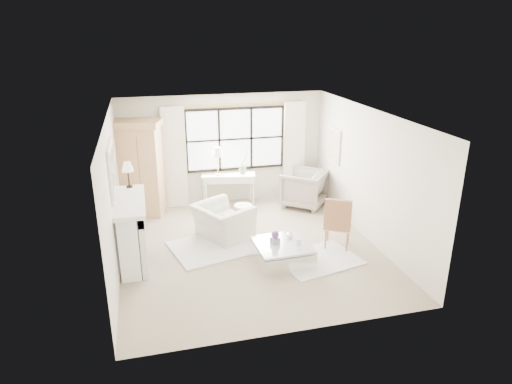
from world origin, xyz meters
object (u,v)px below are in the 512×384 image
console_table (229,189)px  armoire (139,168)px  club_armchair (223,221)px  coffee_table (282,253)px

console_table → armoire: bearing=-167.0°
armoire → club_armchair: armoire is taller
armoire → coffee_table: 4.09m
armoire → console_table: (2.10, 0.07, -0.74)m
console_table → coffee_table: size_ratio=1.32×
console_table → club_armchair: 1.88m
console_table → coffee_table: console_table is taller
console_table → club_armchair: size_ratio=1.23×
console_table → coffee_table: (0.42, -3.15, -0.22)m
club_armchair → console_table: bearing=-43.4°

